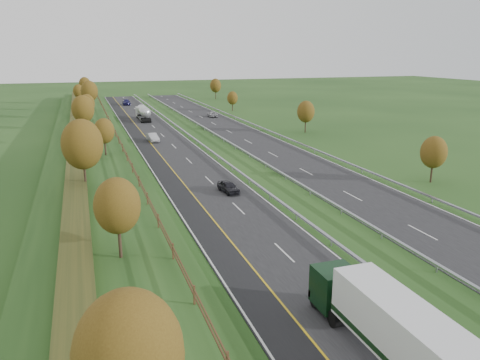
% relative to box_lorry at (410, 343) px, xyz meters
% --- Properties ---
extents(ground, '(400.00, 400.00, 0.00)m').
position_rel_box_lorry_xyz_m(ground, '(7.44, 60.60, -2.33)').
color(ground, '#1F4117').
rests_on(ground, ground).
extents(near_carriageway, '(10.50, 200.00, 0.04)m').
position_rel_box_lorry_xyz_m(near_carriageway, '(-0.56, 65.60, -2.31)').
color(near_carriageway, black).
rests_on(near_carriageway, ground).
extents(far_carriageway, '(10.50, 200.00, 0.04)m').
position_rel_box_lorry_xyz_m(far_carriageway, '(15.94, 65.60, -2.31)').
color(far_carriageway, black).
rests_on(far_carriageway, ground).
extents(hard_shoulder, '(3.00, 200.00, 0.04)m').
position_rel_box_lorry_xyz_m(hard_shoulder, '(-4.31, 65.60, -2.31)').
color(hard_shoulder, black).
rests_on(hard_shoulder, ground).
extents(lane_markings, '(26.75, 200.00, 0.01)m').
position_rel_box_lorry_xyz_m(lane_markings, '(5.84, 65.48, -2.28)').
color(lane_markings, silver).
rests_on(lane_markings, near_carriageway).
extents(embankment_left, '(12.00, 200.00, 2.00)m').
position_rel_box_lorry_xyz_m(embankment_left, '(-13.56, 65.60, -1.33)').
color(embankment_left, '#1F4117').
rests_on(embankment_left, ground).
extents(hedge_left, '(2.20, 180.00, 1.10)m').
position_rel_box_lorry_xyz_m(hedge_left, '(-15.56, 65.60, 0.22)').
color(hedge_left, '#2B3415').
rests_on(hedge_left, embankment_left).
extents(fence_left, '(0.12, 189.06, 1.20)m').
position_rel_box_lorry_xyz_m(fence_left, '(-9.06, 65.19, 0.40)').
color(fence_left, '#422B19').
rests_on(fence_left, embankment_left).
extents(median_barrier_near, '(0.32, 200.00, 0.71)m').
position_rel_box_lorry_xyz_m(median_barrier_near, '(5.14, 65.60, -1.72)').
color(median_barrier_near, '#92949A').
rests_on(median_barrier_near, ground).
extents(median_barrier_far, '(0.32, 200.00, 0.71)m').
position_rel_box_lorry_xyz_m(median_barrier_far, '(10.24, 65.60, -1.72)').
color(median_barrier_far, '#92949A').
rests_on(median_barrier_far, ground).
extents(outer_barrier_far, '(0.32, 200.00, 0.71)m').
position_rel_box_lorry_xyz_m(outer_barrier_far, '(21.74, 65.60, -1.71)').
color(outer_barrier_far, '#92949A').
rests_on(outer_barrier_far, ground).
extents(trees_left, '(6.64, 164.30, 7.66)m').
position_rel_box_lorry_xyz_m(trees_left, '(-13.21, 62.23, 4.04)').
color(trees_left, '#2D2116').
rests_on(trees_left, embankment_left).
extents(trees_far, '(8.45, 118.60, 7.12)m').
position_rel_box_lorry_xyz_m(trees_far, '(29.23, 94.81, 1.92)').
color(trees_far, '#2D2116').
rests_on(trees_far, ground).
extents(box_lorry, '(2.58, 16.28, 4.06)m').
position_rel_box_lorry_xyz_m(box_lorry, '(0.00, 0.00, 0.00)').
color(box_lorry, black).
rests_on(box_lorry, near_carriageway).
extents(road_tanker, '(2.40, 11.22, 3.46)m').
position_rel_box_lorry_xyz_m(road_tanker, '(-0.02, 99.87, -0.47)').
color(road_tanker, silver).
rests_on(road_tanker, near_carriageway).
extents(car_dark_near, '(2.09, 4.13, 1.35)m').
position_rel_box_lorry_xyz_m(car_dark_near, '(1.46, 34.63, -1.62)').
color(car_dark_near, black).
rests_on(car_dark_near, near_carriageway).
extents(car_silver_mid, '(2.03, 4.69, 1.50)m').
position_rel_box_lorry_xyz_m(car_silver_mid, '(-2.16, 70.52, -1.54)').
color(car_silver_mid, '#ACACB1').
rests_on(car_silver_mid, near_carriageway).
extents(car_small_far, '(2.49, 5.69, 1.63)m').
position_rel_box_lorry_xyz_m(car_small_far, '(-0.62, 135.57, -1.48)').
color(car_small_far, '#181647').
rests_on(car_small_far, near_carriageway).
extents(car_oncoming, '(2.69, 4.95, 1.32)m').
position_rel_box_lorry_xyz_m(car_oncoming, '(17.60, 100.06, -1.63)').
color(car_oncoming, '#AFAFB4').
rests_on(car_oncoming, far_carriageway).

